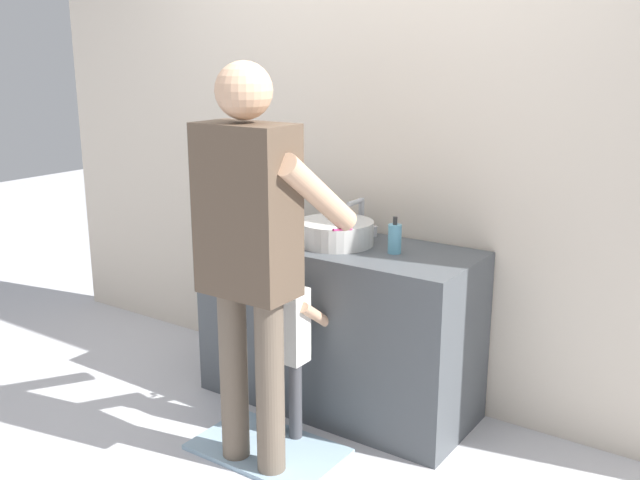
# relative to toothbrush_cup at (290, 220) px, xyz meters

# --- Properties ---
(ground_plane) EXTENTS (14.00, 14.00, 0.00)m
(ground_plane) POSITION_rel_toothbrush_cup_xyz_m (0.34, -0.38, -0.86)
(ground_plane) COLOR silver
(back_wall) EXTENTS (4.40, 0.08, 2.70)m
(back_wall) POSITION_rel_toothbrush_cup_xyz_m (0.34, 0.24, 0.49)
(back_wall) COLOR beige
(back_wall) RESTS_ON ground
(vanity_cabinet) EXTENTS (1.32, 0.54, 0.81)m
(vanity_cabinet) POSITION_rel_toothbrush_cup_xyz_m (0.34, -0.08, -0.46)
(vanity_cabinet) COLOR #4C5156
(vanity_cabinet) RESTS_ON ground
(sink_basin) EXTENTS (0.35, 0.35, 0.11)m
(sink_basin) POSITION_rel_toothbrush_cup_xyz_m (0.34, -0.10, 0.01)
(sink_basin) COLOR silver
(sink_basin) RESTS_ON vanity_cabinet
(faucet) EXTENTS (0.18, 0.14, 0.18)m
(faucet) POSITION_rel_toothbrush_cup_xyz_m (0.34, 0.11, 0.03)
(faucet) COLOR #B7BABF
(faucet) RESTS_ON vanity_cabinet
(toothbrush_cup) EXTENTS (0.07, 0.07, 0.21)m
(toothbrush_cup) POSITION_rel_toothbrush_cup_xyz_m (0.00, 0.00, 0.00)
(toothbrush_cup) COLOR #4C8EB2
(toothbrush_cup) RESTS_ON vanity_cabinet
(soap_bottle) EXTENTS (0.06, 0.06, 0.16)m
(soap_bottle) POSITION_rel_toothbrush_cup_xyz_m (0.63, -0.08, 0.02)
(soap_bottle) COLOR #66B2D1
(soap_bottle) RESTS_ON vanity_cabinet
(bath_mat) EXTENTS (0.64, 0.40, 0.02)m
(bath_mat) POSITION_rel_toothbrush_cup_xyz_m (0.34, -0.63, -0.85)
(bath_mat) COLOR #99B7CC
(bath_mat) RESTS_ON ground
(child_toddler) EXTENTS (0.26, 0.26, 0.83)m
(child_toddler) POSITION_rel_toothbrush_cup_xyz_m (0.34, -0.48, -0.37)
(child_toddler) COLOR #47474C
(child_toddler) RESTS_ON ground
(adult_parent) EXTENTS (0.51, 0.54, 1.65)m
(adult_parent) POSITION_rel_toothbrush_cup_xyz_m (0.36, -0.73, 0.13)
(adult_parent) COLOR #6B5B4C
(adult_parent) RESTS_ON ground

